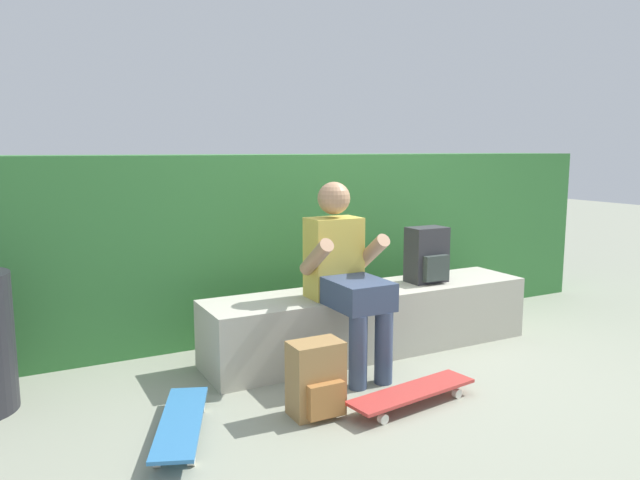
% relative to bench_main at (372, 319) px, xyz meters
% --- Properties ---
extents(ground_plane, '(24.00, 24.00, 0.00)m').
position_rel_bench_main_xyz_m(ground_plane, '(0.00, -0.36, -0.22)').
color(ground_plane, gray).
extents(bench_main, '(2.38, 0.51, 0.45)m').
position_rel_bench_main_xyz_m(bench_main, '(0.00, 0.00, 0.00)').
color(bench_main, '#B8B4A3').
rests_on(bench_main, ground).
extents(person_skater, '(0.49, 0.62, 1.20)m').
position_rel_bench_main_xyz_m(person_skater, '(-0.35, -0.22, 0.42)').
color(person_skater, gold).
rests_on(person_skater, ground).
extents(skateboard_near_person, '(0.82, 0.31, 0.09)m').
position_rel_bench_main_xyz_m(skateboard_near_person, '(-0.30, -0.88, -0.15)').
color(skateboard_near_person, '#BC3833').
rests_on(skateboard_near_person, ground).
extents(skateboard_beside_bench, '(0.48, 0.82, 0.09)m').
position_rel_bench_main_xyz_m(skateboard_beside_bench, '(-1.52, -0.65, -0.15)').
color(skateboard_beside_bench, teal).
rests_on(skateboard_beside_bench, ground).
extents(backpack_on_bench, '(0.28, 0.23, 0.40)m').
position_rel_bench_main_xyz_m(backpack_on_bench, '(0.47, -0.01, 0.42)').
color(backpack_on_bench, '#333338').
rests_on(backpack_on_bench, bench_main).
extents(backpack_on_ground, '(0.28, 0.23, 0.40)m').
position_rel_bench_main_xyz_m(backpack_on_ground, '(-0.82, -0.74, -0.03)').
color(backpack_on_ground, '#A37A47').
rests_on(backpack_on_ground, ground).
extents(hedge_row, '(4.98, 0.66, 1.36)m').
position_rel_bench_main_xyz_m(hedge_row, '(0.12, 0.92, 0.46)').
color(hedge_row, '#377839').
rests_on(hedge_row, ground).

